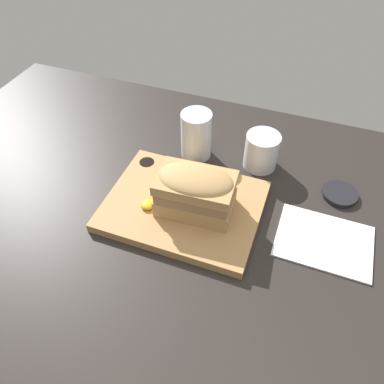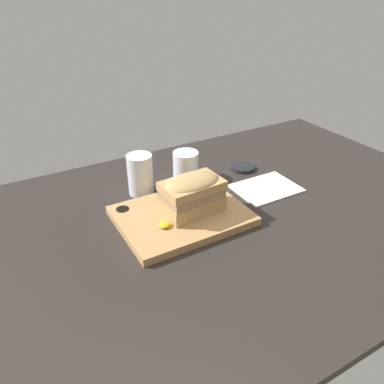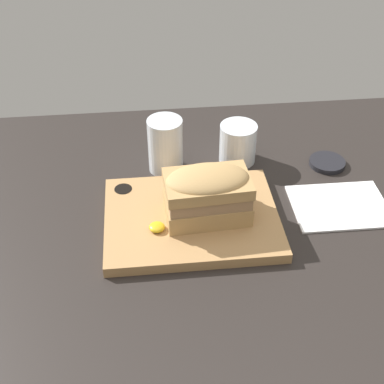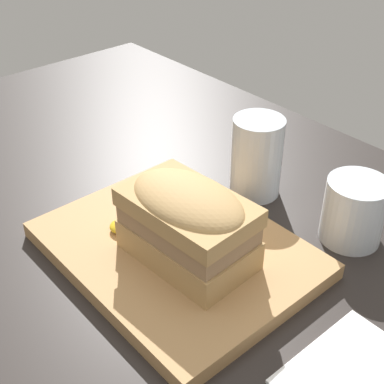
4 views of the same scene
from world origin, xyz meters
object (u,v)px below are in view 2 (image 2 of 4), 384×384
Objects in this scene: serving_board at (181,216)px; wine_glass at (186,167)px; napkin at (266,188)px; water_glass at (140,177)px; sandwich at (192,192)px; condiment_dish at (243,167)px.

wine_glass is (11.89, 19.05, 2.68)cm from serving_board.
wine_glass is 0.46× the size of napkin.
wine_glass is (15.31, 1.52, -1.30)cm from water_glass.
sandwich reaches higher than napkin.
wine_glass is at bearing 133.99° from napkin.
sandwich is 21.84cm from wine_glass.
wine_glass reaches higher than condiment_dish.
sandwich reaches higher than wine_glass.
sandwich is 2.06× the size of condiment_dish.
wine_glass is at bearing 65.26° from sandwich.
condiment_dish is (30.59, 15.21, -0.49)cm from serving_board.
water_glass is at bearing 109.21° from sandwich.
napkin is at bearing 4.41° from sandwich.
napkin is at bearing -97.23° from condiment_dish.
serving_board is 6.89cm from sandwich.
sandwich is 19.25cm from water_glass.
serving_board is 18.30cm from water_glass.
condiment_dish is at bearing -3.91° from water_glass.
water_glass is at bearing -174.33° from wine_glass.
condiment_dish is at bearing 29.57° from sandwich.
water_glass reaches higher than serving_board.
serving_board is 34.17cm from condiment_dish.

